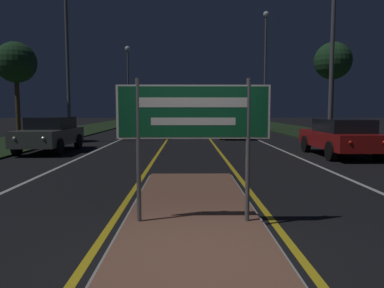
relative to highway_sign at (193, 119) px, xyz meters
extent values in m
plane|color=black|center=(0.00, -1.51, -1.70)|extent=(160.00, 160.00, 0.00)
cube|color=#999993|center=(0.00, 0.00, -1.68)|extent=(2.26, 8.83, 0.05)
cube|color=brown|center=(0.00, 0.00, -1.65)|extent=(2.14, 8.71, 0.10)
cube|color=#1E3319|center=(-9.50, 18.49, -1.66)|extent=(5.00, 100.00, 0.08)
cube|color=#1E3319|center=(9.50, 18.49, -1.66)|extent=(5.00, 100.00, 0.08)
cube|color=gold|center=(-1.32, 23.49, -1.70)|extent=(0.12, 70.00, 0.01)
cube|color=gold|center=(1.32, 23.49, -1.70)|extent=(0.12, 70.00, 0.01)
cube|color=silver|center=(-4.20, 23.49, -1.70)|extent=(0.12, 70.00, 0.01)
cube|color=silver|center=(4.20, 23.49, -1.70)|extent=(0.12, 70.00, 0.01)
cube|color=silver|center=(-7.20, 23.49, -1.70)|extent=(0.10, 70.00, 0.01)
cube|color=silver|center=(7.20, 23.49, -1.70)|extent=(0.10, 70.00, 0.01)
cylinder|color=#56565B|center=(-0.85, 0.00, -0.49)|extent=(0.07, 0.07, 2.22)
cylinder|color=#56565B|center=(0.85, 0.00, -0.49)|extent=(0.07, 0.07, 2.22)
cube|color=#0F512D|center=(0.00, 0.00, 0.10)|extent=(2.35, 0.04, 0.82)
cube|color=white|center=(0.00, -0.02, 0.10)|extent=(2.35, 0.00, 0.82)
cube|color=#0F512D|center=(0.00, -0.02, 0.10)|extent=(2.28, 0.01, 0.77)
cube|color=white|center=(0.00, -0.02, 0.25)|extent=(1.65, 0.01, 0.15)
cube|color=white|center=(0.00, -0.02, -0.04)|extent=(1.29, 0.01, 0.12)
cylinder|color=#56565B|center=(-6.68, 15.26, 2.39)|extent=(0.18, 0.18, 8.19)
cylinder|color=#56565B|center=(-6.35, 34.35, 2.32)|extent=(0.18, 0.18, 8.04)
sphere|color=white|center=(-6.35, 34.35, 6.50)|extent=(0.55, 0.55, 0.55)
cylinder|color=#56565B|center=(6.14, 10.51, 3.00)|extent=(0.18, 0.18, 9.41)
cylinder|color=#56565B|center=(6.63, 26.77, 3.17)|extent=(0.18, 0.18, 9.75)
sphere|color=white|center=(6.63, 26.77, 8.19)|extent=(0.50, 0.50, 0.50)
cube|color=maroon|center=(5.94, 8.93, -1.04)|extent=(1.83, 4.57, 0.61)
cube|color=black|center=(5.94, 8.66, -0.48)|extent=(1.61, 2.37, 0.50)
sphere|color=red|center=(5.37, 6.67, -0.96)|extent=(0.14, 0.14, 0.14)
sphere|color=red|center=(6.51, 6.67, -0.96)|extent=(0.14, 0.14, 0.14)
cylinder|color=black|center=(5.06, 10.35, -1.35)|extent=(0.22, 0.71, 0.71)
cylinder|color=black|center=(6.82, 10.35, -1.35)|extent=(0.22, 0.71, 0.71)
cylinder|color=black|center=(5.06, 7.51, -1.35)|extent=(0.22, 0.71, 0.71)
cylinder|color=black|center=(6.82, 7.51, -1.35)|extent=(0.22, 0.71, 0.71)
cube|color=#B7B7BC|center=(2.80, 18.49, -1.07)|extent=(1.72, 4.54, 0.60)
cube|color=black|center=(2.80, 18.21, -0.55)|extent=(1.51, 2.36, 0.44)
sphere|color=red|center=(2.27, 16.23, -0.99)|extent=(0.14, 0.14, 0.14)
sphere|color=red|center=(3.33, 16.23, -0.99)|extent=(0.14, 0.14, 0.14)
cylinder|color=black|center=(1.98, 19.89, -1.37)|extent=(0.22, 0.67, 0.67)
cylinder|color=black|center=(3.62, 19.89, -1.37)|extent=(0.22, 0.67, 0.67)
cylinder|color=black|center=(1.98, 17.08, -1.37)|extent=(0.22, 0.67, 0.67)
cylinder|color=black|center=(3.62, 17.08, -1.37)|extent=(0.22, 0.67, 0.67)
cube|color=#4C514C|center=(2.77, 31.14, -1.08)|extent=(1.87, 4.30, 0.62)
cube|color=black|center=(2.77, 30.89, -0.57)|extent=(1.65, 2.23, 0.40)
sphere|color=red|center=(2.19, 29.01, -1.00)|extent=(0.14, 0.14, 0.14)
sphere|color=red|center=(3.35, 29.01, -1.00)|extent=(0.14, 0.14, 0.14)
cylinder|color=black|center=(1.87, 32.48, -1.39)|extent=(0.22, 0.63, 0.63)
cylinder|color=black|center=(3.66, 32.48, -1.39)|extent=(0.22, 0.63, 0.63)
cylinder|color=black|center=(1.87, 29.81, -1.39)|extent=(0.22, 0.63, 0.63)
cylinder|color=black|center=(3.66, 29.81, -1.39)|extent=(0.22, 0.63, 0.63)
cube|color=#4C514C|center=(-6.07, 10.55, -1.03)|extent=(1.76, 4.32, 0.66)
cube|color=black|center=(-6.07, 10.81, -0.45)|extent=(1.54, 2.25, 0.51)
sphere|color=white|center=(-6.62, 8.41, -0.95)|extent=(0.14, 0.14, 0.14)
sphere|color=white|center=(-5.53, 8.41, -0.95)|extent=(0.14, 0.14, 0.14)
cylinder|color=black|center=(-6.91, 9.21, -1.36)|extent=(0.22, 0.69, 0.69)
cylinder|color=black|center=(-5.24, 9.21, -1.36)|extent=(0.22, 0.69, 0.69)
cylinder|color=black|center=(-6.91, 11.89, -1.36)|extent=(0.22, 0.69, 0.69)
cylinder|color=black|center=(-5.24, 11.89, -1.36)|extent=(0.22, 0.69, 0.69)
cylinder|color=#4C3823|center=(-9.31, 14.80, 0.28)|extent=(0.24, 0.24, 3.80)
sphere|color=#1E4223|center=(-9.31, 14.80, 2.67)|extent=(2.18, 2.18, 2.18)
cylinder|color=#4C3823|center=(9.72, 19.65, 0.61)|extent=(0.24, 0.24, 4.47)
sphere|color=#1E4223|center=(9.72, 19.65, 3.40)|extent=(2.49, 2.49, 2.49)
camera|label=1|loc=(-0.09, -5.74, 0.14)|focal=35.00mm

